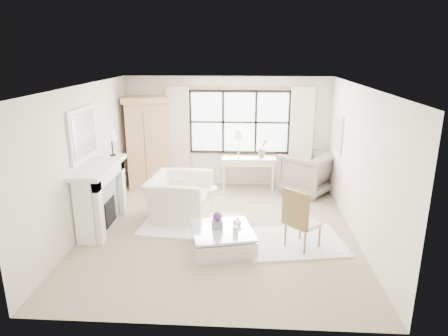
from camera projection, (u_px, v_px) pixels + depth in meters
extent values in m
plane|color=tan|center=(219.00, 230.00, 7.60)|extent=(5.50, 5.50, 0.00)
plane|color=silver|center=(219.00, 86.00, 6.83)|extent=(5.50, 5.50, 0.00)
plane|color=silver|center=(227.00, 132.00, 9.84)|extent=(5.00, 0.00, 5.00)
plane|color=beige|center=(202.00, 227.00, 4.58)|extent=(5.00, 0.00, 5.00)
plane|color=beige|center=(84.00, 160.00, 7.36)|extent=(0.00, 5.50, 5.50)
plane|color=white|center=(360.00, 164.00, 7.07)|extent=(0.00, 5.50, 5.50)
cube|color=white|center=(239.00, 122.00, 9.73)|extent=(2.40, 0.02, 1.50)
cylinder|color=#AA803B|center=(240.00, 86.00, 9.43)|extent=(3.30, 0.04, 0.04)
cube|color=beige|center=(179.00, 137.00, 9.85)|extent=(0.55, 0.10, 2.47)
cube|color=white|center=(301.00, 138.00, 9.68)|extent=(0.55, 0.10, 2.47)
cube|color=white|center=(99.00, 199.00, 7.56)|extent=(0.34, 1.50, 1.18)
cube|color=#B5B5BD|center=(108.00, 202.00, 7.57)|extent=(0.03, 1.22, 0.97)
cube|color=black|center=(109.00, 212.00, 7.63)|extent=(0.06, 0.52, 0.50)
cube|color=white|center=(98.00, 167.00, 7.38)|extent=(0.58, 1.66, 0.08)
cube|color=white|center=(83.00, 134.00, 7.22)|extent=(0.05, 1.15, 0.95)
cube|color=#B6BAC2|center=(85.00, 134.00, 7.21)|extent=(0.02, 1.00, 0.80)
cube|color=silver|center=(338.00, 134.00, 8.64)|extent=(0.04, 0.62, 0.82)
cube|color=#B8A68F|center=(337.00, 134.00, 8.64)|extent=(0.01, 0.52, 0.72)
cylinder|color=black|center=(113.00, 155.00, 7.99)|extent=(0.12, 0.12, 0.03)
cylinder|color=black|center=(112.00, 147.00, 7.94)|extent=(0.03, 0.03, 0.30)
cone|color=#FFF5D0|center=(111.00, 135.00, 7.87)|extent=(0.22, 0.22, 0.18)
cube|color=tan|center=(148.00, 145.00, 9.78)|extent=(1.12, 0.83, 2.10)
cube|color=tan|center=(145.00, 99.00, 9.46)|extent=(1.26, 0.96, 0.14)
cube|color=white|center=(249.00, 162.00, 9.69)|extent=(1.26, 0.46, 0.14)
cube|color=white|center=(249.00, 158.00, 9.67)|extent=(1.32, 0.50, 0.06)
cylinder|color=#A8783A|center=(238.00, 157.00, 9.65)|extent=(0.14, 0.14, 0.03)
cylinder|color=#A8783A|center=(238.00, 147.00, 9.58)|extent=(0.02, 0.02, 0.46)
cone|color=beige|center=(238.00, 134.00, 9.49)|extent=(0.28, 0.28, 0.22)
imported|color=#576D48|center=(263.00, 148.00, 9.56)|extent=(0.31, 0.29, 0.45)
cylinder|color=silver|center=(208.00, 209.00, 8.57)|extent=(0.26, 0.26, 0.03)
cylinder|color=silver|center=(208.00, 199.00, 8.50)|extent=(0.06, 0.06, 0.44)
cylinder|color=white|center=(208.00, 188.00, 8.43)|extent=(0.40, 0.40, 0.03)
cube|color=white|center=(190.00, 224.00, 7.81)|extent=(1.94, 1.46, 0.03)
cube|color=white|center=(294.00, 242.00, 7.10)|extent=(1.90, 1.55, 0.03)
imported|color=white|center=(180.00, 197.00, 8.12)|extent=(1.27, 1.42, 0.85)
imported|color=gray|center=(307.00, 173.00, 9.49)|extent=(1.49, 1.49, 0.98)
cube|color=white|center=(303.00, 223.00, 6.80)|extent=(0.66, 0.66, 0.07)
cube|color=olive|center=(295.00, 209.00, 6.57)|extent=(0.37, 0.38, 0.60)
cube|color=white|center=(222.00, 241.00, 6.81)|extent=(1.21, 1.21, 0.32)
cube|color=silver|center=(222.00, 231.00, 6.76)|extent=(1.21, 1.21, 0.04)
cube|color=slate|center=(217.00, 224.00, 6.81)|extent=(0.20, 0.20, 0.13)
sphere|color=#582B6B|center=(217.00, 216.00, 6.77)|extent=(0.16, 0.16, 0.16)
cylinder|color=silver|center=(235.00, 230.00, 6.60)|extent=(0.09, 0.09, 0.12)
imported|color=silver|center=(237.00, 222.00, 6.87)|extent=(0.17, 0.17, 0.16)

